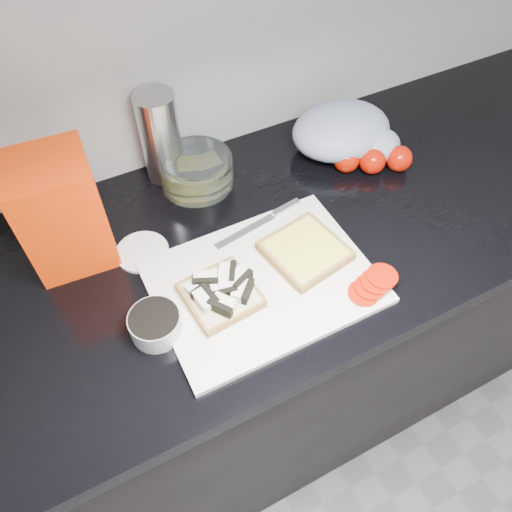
{
  "coord_description": "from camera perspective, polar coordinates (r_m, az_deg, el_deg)",
  "views": [
    {
      "loc": [
        -0.35,
        0.61,
        1.66
      ],
      "look_at": [
        -0.09,
        1.12,
        0.95
      ],
      "focal_mm": 35.0,
      "sensor_mm": 36.0,
      "label": 1
    }
  ],
  "objects": [
    {
      "name": "base_cabinet",
      "position": [
        1.41,
        1.56,
        -9.56
      ],
      "size": [
        3.5,
        0.6,
        0.86
      ],
      "primitive_type": "cube",
      "color": "black",
      "rests_on": "ground"
    },
    {
      "name": "countertop",
      "position": [
        1.04,
        2.08,
        2.53
      ],
      "size": [
        3.5,
        0.64,
        0.04
      ],
      "primitive_type": "cube",
      "color": "black",
      "rests_on": "base_cabinet"
    },
    {
      "name": "cutting_board",
      "position": [
        0.93,
        0.84,
        -2.97
      ],
      "size": [
        0.4,
        0.3,
        0.01
      ],
      "primitive_type": "cube",
      "color": "white",
      "rests_on": "countertop"
    },
    {
      "name": "bread_left",
      "position": [
        0.9,
        -4.07,
        -4.21
      ],
      "size": [
        0.14,
        0.14,
        0.04
      ],
      "rotation": [
        0.0,
        0.0,
        0.09
      ],
      "color": "beige",
      "rests_on": "cutting_board"
    },
    {
      "name": "bread_right",
      "position": [
        0.96,
        5.64,
        0.57
      ],
      "size": [
        0.16,
        0.16,
        0.02
      ],
      "rotation": [
        0.0,
        0.0,
        0.17
      ],
      "color": "beige",
      "rests_on": "cutting_board"
    },
    {
      "name": "tomato_slices",
      "position": [
        0.93,
        13.22,
        -3.21
      ],
      "size": [
        0.11,
        0.08,
        0.02
      ],
      "rotation": [
        0.0,
        0.0,
        -0.27
      ],
      "color": "#B41404",
      "rests_on": "cutting_board"
    },
    {
      "name": "knife",
      "position": [
        1.02,
        1.51,
        4.43
      ],
      "size": [
        0.21,
        0.05,
        0.01
      ],
      "rotation": [
        0.0,
        0.0,
        0.17
      ],
      "color": "#B3B3B8",
      "rests_on": "cutting_board"
    },
    {
      "name": "seed_tub",
      "position": [
        0.88,
        -11.43,
        -7.58
      ],
      "size": [
        0.09,
        0.09,
        0.05
      ],
      "color": "#A6ABAB",
      "rests_on": "countertop"
    },
    {
      "name": "tub_lid",
      "position": [
        1.01,
        -12.87,
        0.47
      ],
      "size": [
        0.11,
        0.11,
        0.01
      ],
      "primitive_type": "cylinder",
      "rotation": [
        0.0,
        0.0,
        0.09
      ],
      "color": "silver",
      "rests_on": "countertop"
    },
    {
      "name": "glass_bowl",
      "position": [
        1.11,
        -6.84,
        9.63
      ],
      "size": [
        0.16,
        0.16,
        0.07
      ],
      "rotation": [
        0.0,
        0.0,
        -0.37
      ],
      "color": "silver",
      "rests_on": "countertop"
    },
    {
      "name": "bread_bag",
      "position": [
        0.96,
        -21.36,
        4.67
      ],
      "size": [
        0.15,
        0.14,
        0.23
      ],
      "primitive_type": "cube",
      "rotation": [
        0.0,
        0.0,
        -0.07
      ],
      "color": "red",
      "rests_on": "countertop"
    },
    {
      "name": "steel_canister",
      "position": [
        1.09,
        -10.85,
        13.18
      ],
      "size": [
        0.08,
        0.08,
        0.2
      ],
      "primitive_type": "cylinder",
      "color": "#A8A8AD",
      "rests_on": "countertop"
    },
    {
      "name": "grocery_bag",
      "position": [
        1.19,
        10.26,
        13.72
      ],
      "size": [
        0.24,
        0.21,
        0.1
      ],
      "rotation": [
        0.0,
        0.0,
        -0.04
      ],
      "color": "#9CA9C1",
      "rests_on": "countertop"
    },
    {
      "name": "whole_tomatoes",
      "position": [
        1.16,
        13.2,
        10.66
      ],
      "size": [
        0.17,
        0.11,
        0.06
      ],
      "rotation": [
        0.0,
        0.0,
        -0.02
      ],
      "color": "#B41404",
      "rests_on": "countertop"
    }
  ]
}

